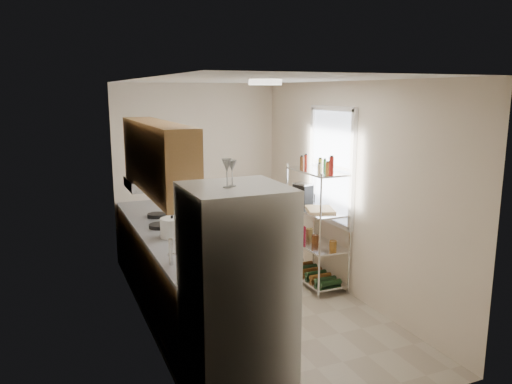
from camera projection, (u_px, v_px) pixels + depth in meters
room at (254, 198)px, 5.61m from camera, size 2.52×4.42×2.62m
counter_run at (167, 268)px, 5.82m from camera, size 0.63×3.51×0.90m
upper_cabinets at (157, 157)px, 5.19m from camera, size 0.33×2.20×0.72m
range_hood at (148, 183)px, 6.01m from camera, size 0.50×0.60×0.12m
window at (331, 166)px, 6.35m from camera, size 0.06×1.00×1.46m
bakers_rack at (318, 202)px, 6.30m from camera, size 0.45×0.90×1.73m
ceiling_dome at (265, 82)px, 5.09m from camera, size 0.34×0.34×0.05m
refrigerator at (236, 301)px, 3.82m from camera, size 0.74×0.74×1.80m
wine_glass_a at (227, 173)px, 3.56m from camera, size 0.07×0.07×0.21m
wine_glass_b at (232, 173)px, 3.62m from camera, size 0.07×0.07×0.19m
rice_cooker at (172, 228)px, 5.49m from camera, size 0.26×0.26×0.21m
frying_pan_large at (160, 226)px, 5.87m from camera, size 0.27×0.27×0.04m
frying_pan_small at (156, 215)px, 6.36m from camera, size 0.24×0.24×0.05m
cutting_board at (320, 209)px, 6.25m from camera, size 0.44×0.50×0.03m
espresso_machine at (303, 194)px, 6.58m from camera, size 0.21×0.27×0.28m
storage_bag at (300, 232)px, 6.62m from camera, size 0.12×0.16×0.17m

